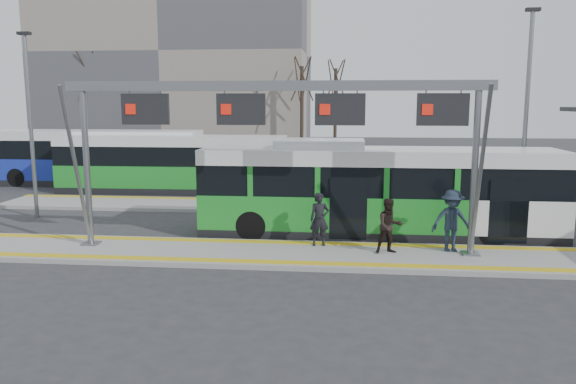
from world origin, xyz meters
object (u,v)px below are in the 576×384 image
object	(u,v)px
passenger_a	(320,219)
passenger_b	(389,226)
passenger_c	(452,221)
gantry	(278,116)
hero_bus	(377,192)

from	to	relation	value
passenger_a	passenger_b	bearing A→B (deg)	-28.23
passenger_a	passenger_c	xyz separation A→B (m)	(4.09, -0.28, 0.11)
gantry	passenger_c	bearing A→B (deg)	4.16
hero_bus	passenger_b	bearing A→B (deg)	-85.19
gantry	passenger_c	size ratio (longest dim) A/B	6.77
passenger_a	passenger_c	world-z (taller)	passenger_c
passenger_a	hero_bus	bearing A→B (deg)	38.83
gantry	passenger_c	distance (m)	6.22
gantry	passenger_a	world-z (taller)	gantry
hero_bus	passenger_c	bearing A→B (deg)	-48.87
hero_bus	passenger_a	bearing A→B (deg)	-130.98
hero_bus	gantry	bearing A→B (deg)	-137.65
gantry	passenger_b	bearing A→B (deg)	-0.58
passenger_b	gantry	bearing A→B (deg)	162.85
gantry	passenger_b	xyz separation A→B (m)	(3.40, -0.03, -3.31)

